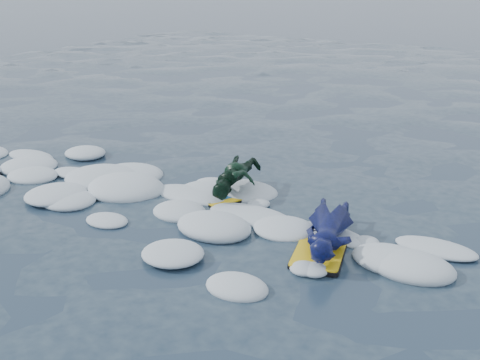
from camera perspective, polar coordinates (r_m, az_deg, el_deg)
name	(u,v)px	position (r m, az deg, el deg)	size (l,w,h in m)	color
ground	(129,234)	(8.20, -10.52, -5.02)	(120.00, 120.00, 0.00)	#1B2941
foam_band	(176,208)	(8.92, -6.11, -2.69)	(12.00, 3.10, 0.30)	white
prone_woman_unit	(328,232)	(7.67, 8.36, -4.88)	(1.08, 1.77, 0.43)	black
prone_child_unit	(236,180)	(9.22, -0.38, -0.01)	(0.90, 1.43, 0.52)	black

